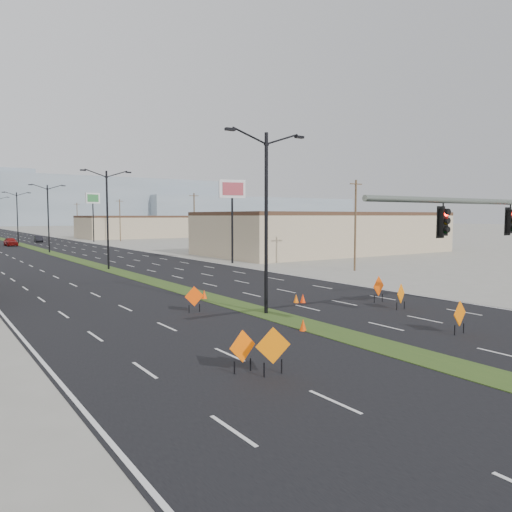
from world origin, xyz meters
TOP-DOWN VIEW (x-y plane):
  - ground at (0.00, 0.00)m, footprint 600.00×600.00m
  - road_surface at (0.00, 100.00)m, footprint 25.00×400.00m
  - median_strip at (0.00, 100.00)m, footprint 2.00×400.00m
  - building_se_near at (34.00, 45.00)m, footprint 36.00×18.00m
  - building_se_far at (38.00, 110.00)m, footprint 44.00×16.00m
  - mesa_center at (40.00, 300.00)m, footprint 220.00×50.00m
  - mesa_east at (180.00, 290.00)m, footprint 160.00×50.00m
  - streetlight_0 at (0.00, 12.00)m, footprint 5.15×0.24m
  - streetlight_1 at (0.00, 40.00)m, footprint 5.15×0.24m
  - streetlight_2 at (0.00, 68.00)m, footprint 5.15×0.24m
  - streetlight_3 at (0.00, 96.00)m, footprint 5.15×0.24m
  - utility_pole_0 at (20.00, 25.00)m, footprint 1.60×0.20m
  - utility_pole_1 at (20.00, 60.00)m, footprint 1.60×0.20m
  - utility_pole_2 at (20.00, 95.00)m, footprint 1.60×0.20m
  - utility_pole_3 at (20.00, 130.00)m, footprint 1.60×0.20m
  - car_left at (-2.30, 89.03)m, footprint 2.09×4.60m
  - car_mid at (4.46, 100.11)m, footprint 1.63×4.03m
  - construction_sign_0 at (-6.05, 3.00)m, footprint 1.24×0.37m
  - construction_sign_1 at (-6.74, 3.85)m, footprint 1.14×0.19m
  - construction_sign_2 at (-3.18, 14.54)m, footprint 1.13×0.14m
  - construction_sign_3 at (4.57, 3.00)m, footprint 1.17×0.25m
  - construction_sign_4 at (8.00, 11.01)m, footprint 1.24×0.33m
  - construction_sign_5 at (7.20, 8.58)m, footprint 1.09×0.44m
  - cone_0 at (-0.96, 7.58)m, footprint 0.36×0.36m
  - cone_1 at (3.93, 13.55)m, footprint 0.45×0.45m
  - cone_2 at (3.58, 13.79)m, footprint 0.36×0.36m
  - cone_3 at (-0.56, 18.26)m, footprint 0.41×0.41m
  - pole_sign_east_near at (14.00, 38.62)m, footprint 3.12×1.06m
  - pole_sign_east_far at (14.39, 95.29)m, footprint 3.28×1.38m

SIDE VIEW (x-z plane):
  - ground at x=0.00m, z-range 0.00..0.00m
  - road_surface at x=0.00m, z-range -0.01..0.01m
  - median_strip at x=0.00m, z-range -0.02..0.02m
  - cone_2 at x=3.58m, z-range 0.00..0.56m
  - cone_1 at x=3.93m, z-range 0.00..0.58m
  - cone_0 at x=-0.96m, z-range 0.00..0.58m
  - cone_3 at x=-0.56m, z-range 0.00..0.63m
  - car_mid at x=4.46m, z-range 0.00..1.30m
  - car_left at x=-2.30m, z-range 0.00..1.53m
  - construction_sign_2 at x=-3.18m, z-range 0.13..1.64m
  - construction_sign_1 at x=-6.74m, z-range 0.13..1.65m
  - construction_sign_5 at x=7.20m, z-range 0.13..1.66m
  - construction_sign_3 at x=4.57m, z-range 0.14..1.71m
  - construction_sign_4 at x=8.00m, z-range 0.15..1.83m
  - construction_sign_0 at x=-6.05m, z-range 0.15..1.85m
  - building_se_far at x=38.00m, z-range 0.00..5.00m
  - building_se_near at x=34.00m, z-range 0.00..5.50m
  - utility_pole_0 at x=20.00m, z-range 0.17..9.17m
  - utility_pole_1 at x=20.00m, z-range 0.17..9.17m
  - utility_pole_2 at x=20.00m, z-range 0.17..9.17m
  - utility_pole_3 at x=20.00m, z-range 0.17..9.17m
  - streetlight_0 at x=0.00m, z-range 0.41..10.43m
  - streetlight_1 at x=0.00m, z-range 0.41..10.43m
  - streetlight_2 at x=0.00m, z-range 0.41..10.43m
  - streetlight_3 at x=0.00m, z-range 0.41..10.43m
  - pole_sign_east_near at x=14.00m, z-range 3.03..12.62m
  - pole_sign_east_far at x=14.39m, z-range 3.29..13.53m
  - mesa_east at x=180.00m, z-range 0.00..18.00m
  - mesa_center at x=40.00m, z-range 0.00..28.00m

